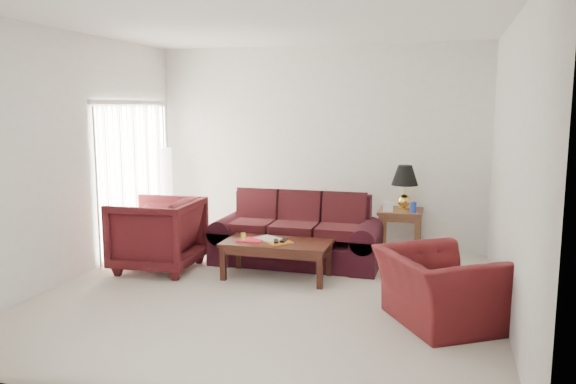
# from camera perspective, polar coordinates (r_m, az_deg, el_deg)

# --- Properties ---
(floor) EXTENTS (5.00, 5.00, 0.00)m
(floor) POSITION_cam_1_polar(r_m,az_deg,el_deg) (6.44, -2.09, -10.40)
(floor) COLOR beige
(floor) RESTS_ON ground
(blinds) EXTENTS (0.10, 2.00, 2.16)m
(blinds) POSITION_cam_1_polar(r_m,az_deg,el_deg) (8.35, -15.33, 1.33)
(blinds) COLOR silver
(blinds) RESTS_ON ground
(sofa) EXTENTS (2.25, 1.01, 0.91)m
(sofa) POSITION_cam_1_polar(r_m,az_deg,el_deg) (7.55, 0.83, -3.92)
(sofa) COLOR black
(sofa) RESTS_ON ground
(throw_pillow) EXTENTS (0.39, 0.21, 0.40)m
(throw_pillow) POSITION_cam_1_polar(r_m,az_deg,el_deg) (8.25, -3.45, -1.15)
(throw_pillow) COLOR black
(throw_pillow) RESTS_ON sofa
(end_table) EXTENTS (0.63, 0.63, 0.66)m
(end_table) POSITION_cam_1_polar(r_m,az_deg,el_deg) (8.15, 11.31, -4.06)
(end_table) COLOR #58281E
(end_table) RESTS_ON ground
(table_lamp) EXTENTS (0.47, 0.47, 0.63)m
(table_lamp) POSITION_cam_1_polar(r_m,az_deg,el_deg) (8.08, 11.76, 0.47)
(table_lamp) COLOR gold
(table_lamp) RESTS_ON end_table
(clock) EXTENTS (0.13, 0.05, 0.13)m
(clock) POSITION_cam_1_polar(r_m,az_deg,el_deg) (7.92, 10.15, -1.49)
(clock) COLOR silver
(clock) RESTS_ON end_table
(blue_canister) EXTENTS (0.11, 0.11, 0.15)m
(blue_canister) POSITION_cam_1_polar(r_m,az_deg,el_deg) (7.91, 12.59, -1.52)
(blue_canister) COLOR #192EA3
(blue_canister) RESTS_ON end_table
(picture_frame) EXTENTS (0.19, 0.21, 0.06)m
(picture_frame) POSITION_cam_1_polar(r_m,az_deg,el_deg) (8.24, 10.63, -0.95)
(picture_frame) COLOR #B0B1B4
(picture_frame) RESTS_ON end_table
(floor_lamp) EXTENTS (0.30, 0.30, 1.49)m
(floor_lamp) POSITION_cam_1_polar(r_m,az_deg,el_deg) (9.00, -12.29, -0.20)
(floor_lamp) COLOR white
(floor_lamp) RESTS_ON ground
(armchair_left) EXTENTS (1.08, 1.05, 0.94)m
(armchair_left) POSITION_cam_1_polar(r_m,az_deg,el_deg) (7.47, -13.12, -4.19)
(armchair_left) COLOR #3A0D10
(armchair_left) RESTS_ON ground
(armchair_right) EXTENTS (1.39, 1.43, 0.71)m
(armchair_right) POSITION_cam_1_polar(r_m,az_deg,el_deg) (5.71, 15.02, -9.44)
(armchair_right) COLOR #471012
(armchair_right) RESTS_ON ground
(coffee_table) EXTENTS (1.38, 0.79, 0.46)m
(coffee_table) POSITION_cam_1_polar(r_m,az_deg,el_deg) (6.98, -1.12, -6.89)
(coffee_table) COLOR black
(coffee_table) RESTS_ON ground
(magazine_red) EXTENTS (0.31, 0.24, 0.02)m
(magazine_red) POSITION_cam_1_polar(r_m,az_deg,el_deg) (6.97, -3.86, -4.90)
(magazine_red) COLOR red
(magazine_red) RESTS_ON coffee_table
(magazine_white) EXTENTS (0.39, 0.36, 0.02)m
(magazine_white) POSITION_cam_1_polar(r_m,az_deg,el_deg) (7.03, -2.00, -4.77)
(magazine_white) COLOR silver
(magazine_white) RESTS_ON coffee_table
(magazine_orange) EXTENTS (0.34, 0.35, 0.02)m
(magazine_orange) POSITION_cam_1_polar(r_m,az_deg,el_deg) (6.84, -0.85, -5.14)
(magazine_orange) COLOR #C77317
(magazine_orange) RESTS_ON coffee_table
(remote_a) EXTENTS (0.10, 0.18, 0.02)m
(remote_a) POSITION_cam_1_polar(r_m,az_deg,el_deg) (6.82, -1.23, -5.00)
(remote_a) COLOR black
(remote_a) RESTS_ON coffee_table
(remote_b) EXTENTS (0.05, 0.18, 0.02)m
(remote_b) POSITION_cam_1_polar(r_m,az_deg,el_deg) (6.86, -0.43, -4.92)
(remote_b) COLOR black
(remote_b) RESTS_ON coffee_table
(yellow_glass) EXTENTS (0.08, 0.08, 0.11)m
(yellow_glass) POSITION_cam_1_polar(r_m,az_deg,el_deg) (6.94, -4.57, -4.58)
(yellow_glass) COLOR yellow
(yellow_glass) RESTS_ON coffee_table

